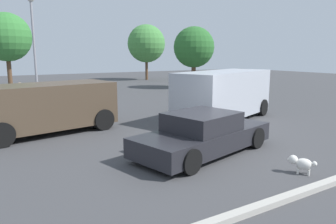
{
  "coord_description": "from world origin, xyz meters",
  "views": [
    {
      "loc": [
        -5.87,
        -7.22,
        2.84
      ],
      "look_at": [
        -0.38,
        1.82,
        0.9
      ],
      "focal_mm": 33.74,
      "sensor_mm": 36.0,
      "label": 1
    }
  ],
  "objects_px": {
    "sedan_foreground": "(203,134)",
    "light_post_near": "(33,29)",
    "dog": "(301,163)",
    "suv_dark": "(46,106)",
    "van_white": "(224,94)",
    "pedestrian": "(21,100)"
  },
  "relations": [
    {
      "from": "dog",
      "to": "light_post_near",
      "type": "xyz_separation_m",
      "value": [
        -3.3,
        16.5,
        4.05
      ]
    },
    {
      "from": "van_white",
      "to": "pedestrian",
      "type": "xyz_separation_m",
      "value": [
        -7.67,
        3.57,
        -0.12
      ]
    },
    {
      "from": "dog",
      "to": "suv_dark",
      "type": "height_order",
      "value": "suv_dark"
    },
    {
      "from": "suv_dark",
      "to": "van_white",
      "type": "bearing_deg",
      "value": 158.2
    },
    {
      "from": "van_white",
      "to": "pedestrian",
      "type": "distance_m",
      "value": 8.47
    },
    {
      "from": "suv_dark",
      "to": "pedestrian",
      "type": "relative_size",
      "value": 2.92
    },
    {
      "from": "suv_dark",
      "to": "pedestrian",
      "type": "xyz_separation_m",
      "value": [
        -0.6,
        2.05,
        0.03
      ]
    },
    {
      "from": "van_white",
      "to": "light_post_near",
      "type": "height_order",
      "value": "light_post_near"
    },
    {
      "from": "pedestrian",
      "to": "van_white",
      "type": "bearing_deg",
      "value": -157.04
    },
    {
      "from": "pedestrian",
      "to": "light_post_near",
      "type": "distance_m",
      "value": 7.98
    },
    {
      "from": "van_white",
      "to": "suv_dark",
      "type": "bearing_deg",
      "value": -32.03
    },
    {
      "from": "sedan_foreground",
      "to": "light_post_near",
      "type": "bearing_deg",
      "value": 85.54
    },
    {
      "from": "dog",
      "to": "pedestrian",
      "type": "relative_size",
      "value": 0.33
    },
    {
      "from": "sedan_foreground",
      "to": "pedestrian",
      "type": "relative_size",
      "value": 2.76
    },
    {
      "from": "dog",
      "to": "van_white",
      "type": "distance_m",
      "value": 6.5
    },
    {
      "from": "dog",
      "to": "pedestrian",
      "type": "height_order",
      "value": "pedestrian"
    },
    {
      "from": "light_post_near",
      "to": "sedan_foreground",
      "type": "bearing_deg",
      "value": -80.82
    },
    {
      "from": "van_white",
      "to": "dog",
      "type": "bearing_deg",
      "value": 45.84
    },
    {
      "from": "dog",
      "to": "light_post_near",
      "type": "bearing_deg",
      "value": -21.45
    },
    {
      "from": "light_post_near",
      "to": "van_white",
      "type": "bearing_deg",
      "value": -60.77
    },
    {
      "from": "sedan_foreground",
      "to": "suv_dark",
      "type": "distance_m",
      "value": 5.96
    },
    {
      "from": "suv_dark",
      "to": "pedestrian",
      "type": "bearing_deg",
      "value": -83.38
    }
  ]
}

